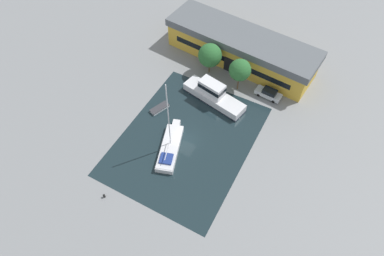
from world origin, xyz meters
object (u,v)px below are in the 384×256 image
Objects in this scene: motor_cruiser at (213,94)px; small_dinghy at (160,108)px; warehouse_building at (241,47)px; quay_tree_by_water at (210,55)px; sailboat_moored at (170,147)px; quay_tree_near_building at (240,70)px; parked_car at (269,93)px.

motor_cruiser is 9.82m from small_dinghy.
warehouse_building is 12.33m from motor_cruiser.
quay_tree_by_water reaches higher than motor_cruiser.
motor_cruiser is at bearing 66.06° from sailboat_moored.
quay_tree_near_building is at bearing 69.21° from small_dinghy.
parked_car is 0.34× the size of sailboat_moored.
quay_tree_by_water reaches higher than warehouse_building.
quay_tree_near_building reaches higher than small_dinghy.
quay_tree_near_building is 15.61m from small_dinghy.
small_dinghy is (-10.05, -11.11, -4.40)m from quay_tree_near_building.
parked_car reaches higher than small_dinghy.
quay_tree_by_water is at bearing 95.93° from small_dinghy.
parked_car is (5.70, 0.81, -3.78)m from quay_tree_near_building.
motor_cruiser is (3.83, -6.09, -2.77)m from quay_tree_by_water.
sailboat_moored is 8.80m from small_dinghy.
quay_tree_near_building is 0.54× the size of motor_cruiser.
quay_tree_by_water is 0.52× the size of motor_cruiser.
motor_cruiser is (-2.75, -4.64, -3.23)m from quay_tree_near_building.
warehouse_building is 2.14× the size of sailboat_moored.
quay_tree_near_building is at bearing -18.78° from motor_cruiser.
warehouse_building reaches higher than parked_car.
motor_cruiser is at bearing -83.48° from warehouse_building.
sailboat_moored reaches higher than small_dinghy.
quay_tree_by_water is 7.71m from motor_cruiser.
quay_tree_by_water is 1.70× the size of small_dinghy.
sailboat_moored is (-4.07, -17.56, -4.00)m from quay_tree_near_building.
warehouse_building is at bearing 12.60° from motor_cruiser.
quay_tree_by_water reaches higher than small_dinghy.
quay_tree_by_water is at bearing 91.72° from parked_car.
quay_tree_near_building is at bearing 58.83° from sailboat_moored.
warehouse_building is 11.16m from parked_car.
warehouse_building is 7.25m from quay_tree_by_water.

